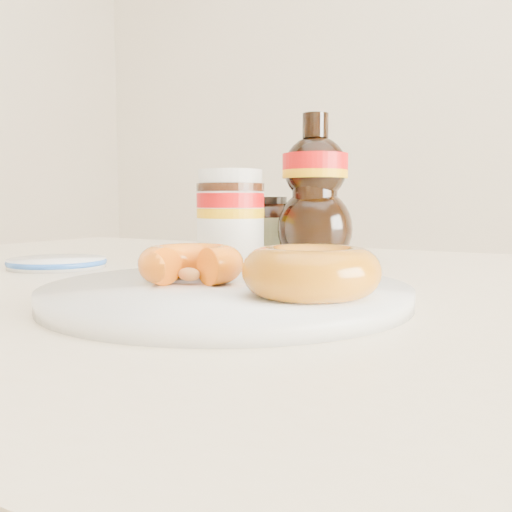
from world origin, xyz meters
The scene contains 8 objects.
dining_table centered at (0.00, 0.10, 0.67)m, with size 1.40×0.90×0.75m.
plate centered at (0.04, -0.05, 0.76)m, with size 0.31×0.31×0.02m.
donut_bitten centered at (0.01, -0.05, 0.78)m, with size 0.09×0.09×0.03m, color orange.
donut_whole centered at (0.13, -0.07, 0.78)m, with size 0.10×0.10×0.04m, color #9A4F09.
nutella_jar centered at (-0.10, 0.19, 0.82)m, with size 0.09×0.09×0.13m.
syrup_bottle centered at (-0.01, 0.25, 0.85)m, with size 0.10×0.09×0.20m, color black, non-canonical shape.
dark_jar centered at (-0.10, 0.29, 0.79)m, with size 0.06×0.06×0.09m.
blue_rim_saucer centered at (-0.28, 0.06, 0.76)m, with size 0.12×0.12×0.01m.
Camera 1 is at (0.29, -0.45, 0.83)m, focal length 40.00 mm.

